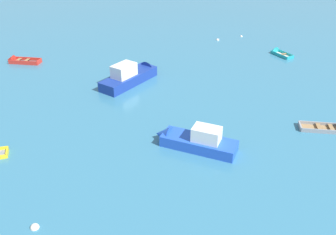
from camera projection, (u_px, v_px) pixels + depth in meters
rowboat_grey_cluster_inner at (334, 129)px, 24.66m from camera, size 3.40×2.13×0.98m
motor_launch_blue_far_back at (193, 140)px, 22.72m from camera, size 5.15×4.32×1.88m
rowboat_turquoise_back_row_center at (277, 52)px, 38.38m from camera, size 1.64×2.89×0.93m
rowboat_red_near_left at (17, 61)px, 36.10m from camera, size 3.59×2.25×0.99m
motor_launch_deep_blue_midfield_right at (132, 75)px, 31.68m from camera, size 5.99×5.50×2.23m
mooring_buoy_between_boats_left at (35, 228)px, 17.03m from camera, size 0.43×0.43×0.43m
mooring_buoy_near_foreground at (218, 40)px, 42.64m from camera, size 0.36×0.36×0.36m
mooring_buoy_far_field at (241, 37)px, 43.88m from camera, size 0.31×0.31×0.31m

